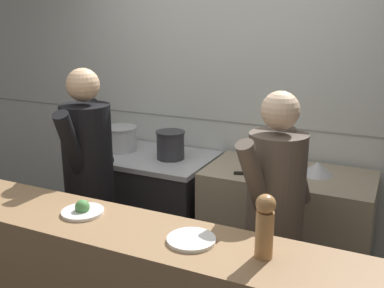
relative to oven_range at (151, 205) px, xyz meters
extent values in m
cube|color=silver|center=(0.54, 0.40, 0.85)|extent=(8.00, 0.06, 2.60)
cube|color=gray|center=(0.54, 0.37, 0.70)|extent=(8.00, 0.00, 0.01)
cube|color=#232326|center=(0.00, 0.00, -0.02)|extent=(1.02, 0.70, 0.85)
cube|color=#B7BABF|center=(0.00, 0.00, 0.43)|extent=(1.04, 0.71, 0.04)
cube|color=#B7BABF|center=(0.00, -0.33, 0.04)|extent=(0.91, 0.03, 0.10)
cube|color=gray|center=(1.16, 0.00, 0.01)|extent=(1.19, 0.65, 0.92)
cylinder|color=#B7BABF|center=(-0.29, 0.02, 0.55)|extent=(0.28, 0.28, 0.21)
cylinder|color=#B7BABF|center=(-0.29, 0.02, 0.64)|extent=(0.29, 0.29, 0.01)
cylinder|color=#2D2D33|center=(0.20, -0.01, 0.56)|extent=(0.22, 0.22, 0.22)
cylinder|color=#2D2D33|center=(0.20, -0.01, 0.66)|extent=(0.23, 0.23, 0.01)
cone|color=#B7BABF|center=(1.35, 0.04, 0.52)|extent=(0.23, 0.23, 0.09)
cube|color=#B7BABF|center=(1.05, -0.13, 0.47)|extent=(0.27, 0.12, 0.01)
cube|color=black|center=(0.87, -0.19, 0.48)|extent=(0.11, 0.06, 0.02)
cylinder|color=white|center=(0.37, -1.31, 0.54)|extent=(0.22, 0.22, 0.02)
sphere|color=#4C8C47|center=(0.37, -1.31, 0.57)|extent=(0.08, 0.08, 0.08)
cylinder|color=white|center=(1.02, -1.34, 0.54)|extent=(0.23, 0.23, 0.02)
cylinder|color=#AD7A47|center=(1.37, -1.33, 0.64)|extent=(0.08, 0.08, 0.21)
sphere|color=#AD7A47|center=(1.37, -1.33, 0.78)|extent=(0.09, 0.09, 0.09)
cube|color=black|center=(-0.07, -0.70, -0.06)|extent=(0.32, 0.24, 0.78)
cylinder|color=black|center=(-0.07, -0.70, 0.66)|extent=(0.40, 0.40, 0.65)
sphere|color=#D8AD84|center=(-0.07, -0.70, 1.12)|extent=(0.22, 0.22, 0.22)
cylinder|color=black|center=(-0.11, -0.51, 0.74)|extent=(0.17, 0.34, 0.54)
cylinder|color=black|center=(-0.03, -0.90, 0.74)|extent=(0.17, 0.34, 0.54)
cylinder|color=brown|center=(1.25, -0.70, 0.62)|extent=(0.42, 0.42, 0.62)
sphere|color=beige|center=(1.25, -0.70, 1.06)|extent=(0.21, 0.21, 0.21)
cylinder|color=brown|center=(1.31, -0.51, 0.69)|extent=(0.20, 0.33, 0.52)
cylinder|color=brown|center=(1.19, -0.88, 0.69)|extent=(0.20, 0.33, 0.52)
camera|label=1|loc=(1.84, -3.05, 1.55)|focal=42.00mm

